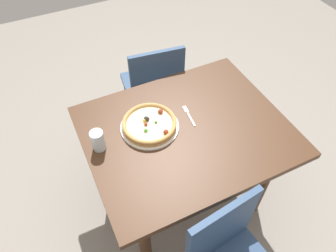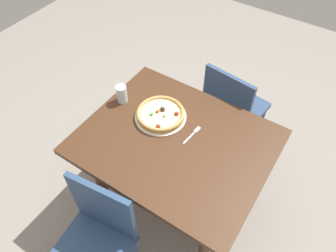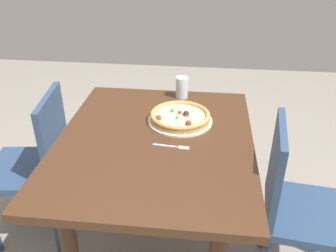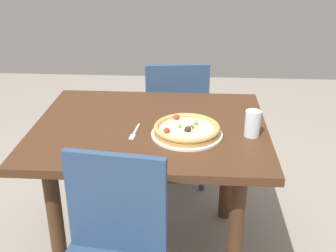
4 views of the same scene
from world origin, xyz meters
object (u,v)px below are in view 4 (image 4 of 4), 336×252
(plate, at_px, (187,134))
(fork, at_px, (134,133))
(dining_table, at_px, (151,146))
(chair_near, at_px, (176,118))
(drinking_glass, at_px, (252,123))
(pizza, at_px, (187,129))

(plate, height_order, fork, plate)
(dining_table, relative_size, fork, 6.71)
(chair_near, xyz_separation_m, drinking_glass, (-0.38, 0.75, 0.32))
(dining_table, xyz_separation_m, drinking_glass, (-0.47, 0.09, 0.18))
(plate, xyz_separation_m, drinking_glass, (-0.29, -0.02, 0.06))
(dining_table, xyz_separation_m, fork, (0.06, 0.10, 0.12))
(dining_table, relative_size, plate, 3.41)
(dining_table, height_order, drinking_glass, drinking_glass)
(plate, xyz_separation_m, pizza, (0.00, -0.00, 0.03))
(chair_near, bearing_deg, pizza, -90.57)
(dining_table, bearing_deg, chair_near, -97.99)
(fork, height_order, drinking_glass, drinking_glass)
(plate, bearing_deg, dining_table, -29.79)
(chair_near, height_order, plate, chair_near)
(pizza, relative_size, fork, 1.82)
(drinking_glass, bearing_deg, pizza, 2.94)
(dining_table, distance_m, plate, 0.24)
(dining_table, height_order, plate, plate)
(chair_near, xyz_separation_m, pizza, (-0.08, 0.77, 0.29))
(pizza, distance_m, drinking_glass, 0.30)
(drinking_glass, bearing_deg, dining_table, -10.43)
(dining_table, height_order, chair_near, chair_near)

